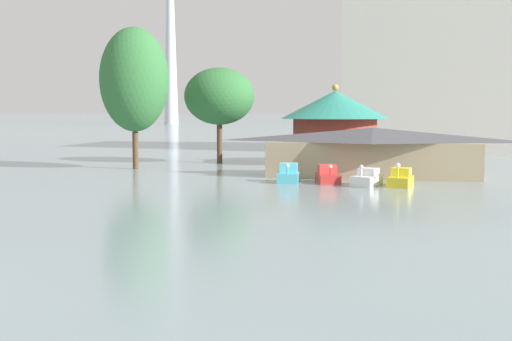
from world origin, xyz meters
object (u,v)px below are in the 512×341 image
object	(u,v)px
green_roof_pavilion	(335,123)
shoreline_tree_mid	(219,96)
pedal_boat_yellow	(400,179)
pedal_boat_cyan	(288,175)
pedal_boat_white	(367,179)
pedal_boat_red	(328,176)
shoreline_tree_tall_left	(134,80)
background_building_block	(452,66)
boathouse	(373,151)

from	to	relation	value
green_roof_pavilion	shoreline_tree_mid	xyz separation A→B (m)	(-12.08, -1.59, 2.76)
pedal_boat_yellow	shoreline_tree_mid	distance (m)	27.30
pedal_boat_cyan	pedal_boat_white	distance (m)	6.23
pedal_boat_yellow	shoreline_tree_mid	world-z (taller)	shoreline_tree_mid
green_roof_pavilion	pedal_boat_red	bearing A→B (deg)	-86.92
pedal_boat_red	green_roof_pavilion	size ratio (longest dim) A/B	0.28
pedal_boat_cyan	pedal_boat_white	bearing A→B (deg)	73.58
pedal_boat_cyan	shoreline_tree_tall_left	size ratio (longest dim) A/B	0.20
shoreline_tree_mid	background_building_block	size ratio (longest dim) A/B	0.34
pedal_boat_red	boathouse	xyz separation A→B (m)	(3.27, 5.68, 1.62)
pedal_boat_red	background_building_block	xyz separation A→B (m)	(12.83, 44.81, 11.04)
shoreline_tree_tall_left	pedal_boat_yellow	bearing A→B (deg)	-22.43
boathouse	shoreline_tree_mid	xyz separation A→B (m)	(-16.38, 11.77, 4.90)
pedal_boat_red	green_roof_pavilion	xyz separation A→B (m)	(-1.03, 19.04, 3.76)
shoreline_tree_mid	boathouse	bearing A→B (deg)	-35.71
pedal_boat_yellow	pedal_boat_cyan	bearing A→B (deg)	-87.01
boathouse	green_roof_pavilion	distance (m)	14.20
pedal_boat_white	green_roof_pavilion	world-z (taller)	green_roof_pavilion
pedal_boat_white	background_building_block	xyz separation A→B (m)	(9.77, 46.36, 11.06)
shoreline_tree_mid	pedal_boat_red	bearing A→B (deg)	-53.09
pedal_boat_red	shoreline_tree_mid	xyz separation A→B (m)	(-13.11, 17.45, 6.52)
green_roof_pavilion	shoreline_tree_tall_left	world-z (taller)	shoreline_tree_tall_left
shoreline_tree_tall_left	shoreline_tree_mid	xyz separation A→B (m)	(6.09, 8.67, -1.43)
pedal_boat_yellow	shoreline_tree_mid	xyz separation A→B (m)	(-18.61, 18.87, 6.52)
green_roof_pavilion	shoreline_tree_tall_left	xyz separation A→B (m)	(-18.17, -10.26, 4.20)
pedal_boat_yellow	green_roof_pavilion	distance (m)	21.80
pedal_boat_white	background_building_block	world-z (taller)	background_building_block
pedal_boat_white	green_roof_pavilion	distance (m)	21.34
background_building_block	pedal_boat_white	bearing A→B (deg)	-101.90
pedal_boat_yellow	green_roof_pavilion	world-z (taller)	green_roof_pavilion
green_roof_pavilion	pedal_boat_cyan	bearing A→B (deg)	-95.96
pedal_boat_cyan	shoreline_tree_mid	bearing A→B (deg)	-155.05
green_roof_pavilion	shoreline_tree_tall_left	bearing A→B (deg)	-150.55
shoreline_tree_tall_left	shoreline_tree_mid	bearing A→B (deg)	54.93
pedal_boat_cyan	boathouse	size ratio (longest dim) A/B	0.15
pedal_boat_cyan	green_roof_pavilion	size ratio (longest dim) A/B	0.24
pedal_boat_cyan	pedal_boat_red	distance (m)	3.06
green_roof_pavilion	background_building_block	distance (m)	30.15
pedal_boat_white	boathouse	distance (m)	7.42
background_building_block	shoreline_tree_mid	bearing A→B (deg)	-133.48
boathouse	shoreline_tree_mid	bearing A→B (deg)	144.29
shoreline_tree_mid	pedal_boat_white	bearing A→B (deg)	-49.62
background_building_block	pedal_boat_cyan	bearing A→B (deg)	-109.39
boathouse	pedal_boat_white	bearing A→B (deg)	-91.68
green_roof_pavilion	pedal_boat_white	bearing A→B (deg)	-78.78
shoreline_tree_mid	shoreline_tree_tall_left	bearing A→B (deg)	-125.07
pedal_boat_cyan	background_building_block	distance (m)	49.05
shoreline_tree_tall_left	background_building_block	world-z (taller)	background_building_block
boathouse	shoreline_tree_mid	distance (m)	20.76
pedal_boat_cyan	shoreline_tree_tall_left	bearing A→B (deg)	-123.92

